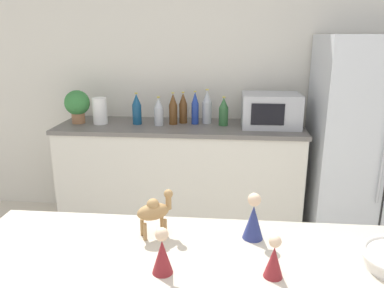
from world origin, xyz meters
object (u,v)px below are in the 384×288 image
(back_bottle_2, at_px, (195,108))
(wise_man_figurine_purple, at_px, (253,219))
(back_bottle_5, at_px, (159,112))
(refrigerator, at_px, (373,141))
(back_bottle_0, at_px, (173,109))
(back_bottle_1, at_px, (207,107))
(back_bottle_6, at_px, (224,112))
(potted_plant, at_px, (77,104))
(camel_figurine, at_px, (155,210))
(paper_towel_roll, at_px, (100,111))
(wise_man_figurine_blue, at_px, (274,259))
(back_bottle_3, at_px, (183,108))
(back_bottle_4, at_px, (137,109))
(wise_man_figurine_crimson, at_px, (162,254))
(microwave, at_px, (271,110))

(back_bottle_2, relative_size, wise_man_figurine_purple, 1.71)
(back_bottle_5, bearing_deg, refrigerator, -1.28)
(back_bottle_0, distance_m, back_bottle_5, 0.13)
(refrigerator, xyz_separation_m, back_bottle_1, (-1.37, 0.16, 0.23))
(back_bottle_6, bearing_deg, back_bottle_2, 172.81)
(potted_plant, distance_m, back_bottle_1, 1.14)
(back_bottle_5, bearing_deg, potted_plant, 178.57)
(back_bottle_0, bearing_deg, wise_man_figurine_purple, -74.28)
(camel_figurine, bearing_deg, back_bottle_2, 90.72)
(back_bottle_6, bearing_deg, paper_towel_roll, -178.06)
(camel_figurine, relative_size, wise_man_figurine_purple, 0.98)
(back_bottle_6, bearing_deg, back_bottle_5, -175.15)
(back_bottle_6, distance_m, wise_man_figurine_blue, 2.20)
(paper_towel_roll, xyz_separation_m, back_bottle_3, (0.72, 0.10, 0.02))
(back_bottle_5, distance_m, wise_man_figurine_blue, 2.27)
(back_bottle_4, height_order, camel_figurine, back_bottle_4)
(paper_towel_roll, bearing_deg, wise_man_figurine_blue, -60.06)
(refrigerator, xyz_separation_m, potted_plant, (-2.51, 0.06, 0.26))
(back_bottle_4, relative_size, wise_man_figurine_crimson, 1.87)
(back_bottle_4, xyz_separation_m, wise_man_figurine_blue, (0.92, -2.17, -0.01))
(back_bottle_3, bearing_deg, back_bottle_5, -151.69)
(paper_towel_roll, distance_m, back_bottle_5, 0.52)
(camel_figurine, bearing_deg, back_bottle_5, 99.68)
(back_bottle_0, xyz_separation_m, back_bottle_4, (-0.32, -0.02, -0.00))
(back_bottle_3, bearing_deg, back_bottle_6, -9.57)
(back_bottle_1, relative_size, camel_figurine, 1.81)
(microwave, xyz_separation_m, back_bottle_3, (-0.75, 0.07, -0.01))
(back_bottle_2, bearing_deg, refrigerator, -4.57)
(back_bottle_0, bearing_deg, microwave, -0.36)
(refrigerator, xyz_separation_m, camel_figurine, (-1.45, -1.90, 0.25))
(back_bottle_1, distance_m, wise_man_figurine_crimson, 2.28)
(back_bottle_4, bearing_deg, refrigerator, -1.87)
(microwave, height_order, wise_man_figurine_purple, microwave)
(wise_man_figurine_crimson, bearing_deg, refrigerator, 56.78)
(wise_man_figurine_purple, bearing_deg, back_bottle_2, 100.40)
(wise_man_figurine_purple, bearing_deg, potted_plant, 125.67)
(microwave, xyz_separation_m, back_bottle_5, (-0.95, -0.04, -0.02))
(back_bottle_2, distance_m, back_bottle_4, 0.51)
(back_bottle_6, bearing_deg, back_bottle_1, 153.16)
(back_bottle_0, bearing_deg, camel_figurine, -83.88)
(wise_man_figurine_blue, xyz_separation_m, wise_man_figurine_crimson, (-0.33, -0.01, 0.01))
(back_bottle_2, height_order, wise_man_figurine_purple, back_bottle_2)
(wise_man_figurine_blue, bearing_deg, back_bottle_5, 108.55)
(back_bottle_1, relative_size, wise_man_figurine_blue, 2.23)
(back_bottle_6, relative_size, camel_figurine, 1.50)
(back_bottle_2, relative_size, back_bottle_3, 1.05)
(back_bottle_2, height_order, wise_man_figurine_crimson, back_bottle_2)
(back_bottle_1, xyz_separation_m, wise_man_figurine_blue, (0.31, -2.27, -0.02))
(microwave, bearing_deg, back_bottle_2, 176.76)
(wise_man_figurine_purple, bearing_deg, wise_man_figurine_crimson, -141.29)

